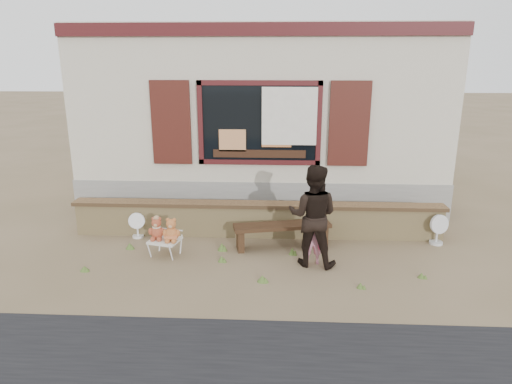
# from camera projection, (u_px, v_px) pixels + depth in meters

# --- Properties ---
(ground) EXTENTS (80.00, 80.00, 0.00)m
(ground) POSITION_uv_depth(u_px,v_px,m) (254.00, 257.00, 7.92)
(ground) COLOR brown
(ground) RESTS_ON ground
(shopfront) EXTENTS (8.04, 5.13, 4.00)m
(shopfront) POSITION_uv_depth(u_px,v_px,m) (264.00, 112.00, 11.65)
(shopfront) COLOR gray
(shopfront) RESTS_ON ground
(brick_wall) EXTENTS (7.10, 0.36, 0.67)m
(brick_wall) POSITION_uv_depth(u_px,v_px,m) (257.00, 219.00, 8.78)
(brick_wall) COLOR tan
(brick_wall) RESTS_ON ground
(bench) EXTENTS (1.79, 0.74, 0.45)m
(bench) POSITION_uv_depth(u_px,v_px,m) (282.00, 230.00, 8.23)
(bench) COLOR black
(bench) RESTS_ON ground
(folding_chair) EXTENTS (0.58, 0.54, 0.30)m
(folding_chair) POSITION_uv_depth(u_px,v_px,m) (165.00, 241.00, 7.90)
(folding_chair) COLOR silver
(folding_chair) RESTS_ON ground
(teddy_bear_left) EXTENTS (0.35, 0.32, 0.40)m
(teddy_bear_left) POSITION_uv_depth(u_px,v_px,m) (157.00, 228.00, 7.88)
(teddy_bear_left) COLOR brown
(teddy_bear_left) RESTS_ON folding_chair
(teddy_bear_right) EXTENTS (0.36, 0.33, 0.42)m
(teddy_bear_right) POSITION_uv_depth(u_px,v_px,m) (171.00, 229.00, 7.79)
(teddy_bear_right) COLOR #9E582B
(teddy_bear_right) RESTS_ON folding_chair
(child) EXTENTS (0.37, 0.26, 0.95)m
(child) POSITION_uv_depth(u_px,v_px,m) (313.00, 237.00, 7.53)
(child) COLOR pink
(child) RESTS_ON ground
(adult) EXTENTS (0.95, 0.82, 1.70)m
(adult) POSITION_uv_depth(u_px,v_px,m) (313.00, 216.00, 7.42)
(adult) COLOR black
(adult) RESTS_ON ground
(fan_left) EXTENTS (0.32, 0.21, 0.50)m
(fan_left) POSITION_uv_depth(u_px,v_px,m) (137.00, 225.00, 8.72)
(fan_left) COLOR white
(fan_left) RESTS_ON ground
(fan_right) EXTENTS (0.37, 0.24, 0.58)m
(fan_right) POSITION_uv_depth(u_px,v_px,m) (437.00, 229.00, 8.39)
(fan_right) COLOR silver
(fan_right) RESTS_ON ground
(grass_tufts) EXTENTS (5.53, 1.43, 0.14)m
(grass_tufts) POSITION_uv_depth(u_px,v_px,m) (229.00, 260.00, 7.67)
(grass_tufts) COLOR #496428
(grass_tufts) RESTS_ON ground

